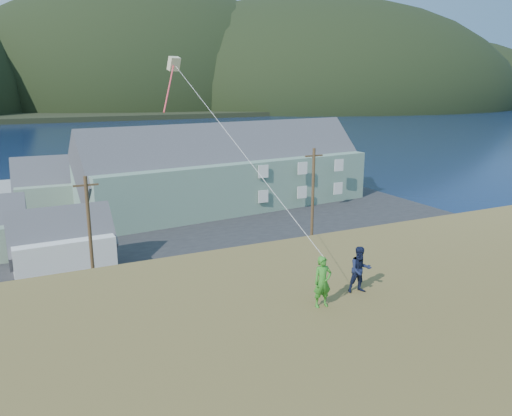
{
  "coord_description": "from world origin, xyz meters",
  "views": [
    {
      "loc": [
        -7.68,
        -31.87,
        14.23
      ],
      "look_at": [
        1.83,
        -12.26,
        8.8
      ],
      "focal_mm": 35.0,
      "sensor_mm": 36.0,
      "label": 1
    }
  ],
  "objects": [
    {
      "name": "far_hills",
      "position": [
        35.59,
        279.38,
        2.0
      ],
      "size": [
        760.0,
        265.0,
        143.0
      ],
      "color": "black",
      "rests_on": "ground"
    },
    {
      "name": "utility_poles",
      "position": [
        -3.44,
        1.5,
        4.66
      ],
      "size": [
        33.2,
        0.24,
        9.64
      ],
      "color": "#47331E",
      "rests_on": "waterfront_lot"
    },
    {
      "name": "shed_white",
      "position": [
        -5.17,
        7.62,
        2.35
      ],
      "size": [
        7.83,
        5.37,
        6.1
      ],
      "rotation": [
        0.0,
        0.0,
        0.04
      ],
      "color": "white",
      "rests_on": "waterfront_lot"
    },
    {
      "name": "kite_flyer_navy",
      "position": [
        2.58,
        -18.93,
        8.02
      ],
      "size": [
        0.93,
        0.8,
        1.64
      ],
      "primitive_type": "imported",
      "rotation": [
        0.0,
        0.0,
        -0.24
      ],
      "color": "#141B39",
      "rests_on": "hillside"
    },
    {
      "name": "shed_palegreen_far",
      "position": [
        -2.6,
        27.01,
        2.99
      ],
      "size": [
        11.88,
        7.09,
        7.86
      ],
      "rotation": [
        0.0,
        0.0,
        -0.04
      ],
      "color": "gray",
      "rests_on": "waterfront_lot"
    },
    {
      "name": "grass_strip",
      "position": [
        0.0,
        -2.0,
        0.05
      ],
      "size": [
        110.0,
        8.0,
        0.1
      ],
      "primitive_type": "cube",
      "color": "#4C3D19",
      "rests_on": "ground"
    },
    {
      "name": "wharf",
      "position": [
        -6.0,
        40.0,
        0.45
      ],
      "size": [
        26.0,
        14.0,
        0.9
      ],
      "primitive_type": "cube",
      "color": "gray",
      "rests_on": "ground"
    },
    {
      "name": "waterfront_lot",
      "position": [
        0.0,
        17.0,
        0.06
      ],
      "size": [
        72.0,
        36.0,
        0.12
      ],
      "primitive_type": "cube",
      "color": "#28282B",
      "rests_on": "ground"
    },
    {
      "name": "lodge",
      "position": [
        14.55,
        21.13,
        4.6
      ],
      "size": [
        34.83,
        13.12,
        11.96
      ],
      "rotation": [
        0.0,
        0.0,
        0.11
      ],
      "color": "gray",
      "rests_on": "waterfront_lot"
    },
    {
      "name": "kite_flyer_green",
      "position": [
        0.78,
        -19.33,
        8.05
      ],
      "size": [
        0.65,
        0.46,
        1.7
      ],
      "primitive_type": "imported",
      "rotation": [
        0.0,
        0.0,
        -0.08
      ],
      "color": "#318624",
      "rests_on": "hillside"
    },
    {
      "name": "far_shore",
      "position": [
        0.0,
        330.0,
        1.0
      ],
      "size": [
        900.0,
        320.0,
        2.0
      ],
      "primitive_type": "cube",
      "color": "black",
      "rests_on": "ground"
    },
    {
      "name": "kite_rig",
      "position": [
        -1.51,
        -11.67,
        14.79
      ],
      "size": [
        1.76,
        4.27,
        10.32
      ],
      "color": "beige",
      "rests_on": "ground"
    },
    {
      "name": "ground",
      "position": [
        0.0,
        0.0,
        0.0
      ],
      "size": [
        900.0,
        900.0,
        0.0
      ],
      "primitive_type": "plane",
      "color": "#0A1638",
      "rests_on": "ground"
    }
  ]
}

